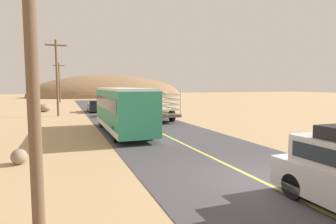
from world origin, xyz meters
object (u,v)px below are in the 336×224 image
Objects in this scene: power_pole_mid at (57,76)px; boulder_far_horizon at (45,108)px; livestock_truck at (147,101)px; car_far at (95,107)px; boulder_near_shoulder at (19,157)px; power_pole_far at (59,81)px; power_pole_near at (30,31)px; bus at (123,109)px.

power_pole_mid reaches higher than boulder_far_horizon.
livestock_truck reaches higher than car_far.
power_pole_mid is at bearing -138.81° from car_far.
boulder_near_shoulder is at bearing -89.11° from boulder_far_horizon.
boulder_near_shoulder is at bearing -93.76° from power_pole_mid.
power_pole_far is (-9.09, 32.13, 2.52)m from livestock_truck.
livestock_truck is at bearing -60.57° from car_far.
car_far is 7.00m from power_pole_mid.
power_pole_near is at bearing -111.29° from livestock_truck.
car_far is 5.65× the size of boulder_near_shoulder.
power_pole_far is (-0.00, 55.45, -0.09)m from power_pole_near.
power_pole_mid reaches higher than bus.
power_pole_near is at bearing -97.96° from car_far.
bus is 2.27× the size of car_far.
bus is 5.70× the size of boulder_far_horizon.
livestock_truck is 5.52× the size of boulder_far_horizon.
livestock_truck is at bearing 68.71° from power_pole_near.
power_pole_near is 4.68× the size of boulder_far_horizon.
boulder_near_shoulder is 0.44× the size of boulder_far_horizon.
livestock_truck is at bearing 56.58° from boulder_near_shoulder.
power_pole_near is (-4.52, -14.03, 2.66)m from bus.
boulder_far_horizon is at bearing 105.44° from power_pole_mid.
livestock_truck is at bearing -25.85° from power_pole_mid.
power_pole_mid is at bearing 90.00° from power_pole_near.
power_pole_mid reaches higher than car_far.
livestock_truck is 1.21× the size of power_pole_far.
livestock_truck reaches higher than boulder_far_horizon.
power_pole_far is (0.00, 27.72, -0.19)m from power_pole_mid.
car_far is 2.51× the size of boulder_far_horizon.
car_far is at bearing 82.04° from power_pole_near.
car_far is at bearing -21.52° from boulder_far_horizon.
bus is 14.68m from power_pole_mid.
power_pole_near is at bearing -87.07° from boulder_far_horizon.
boulder_far_horizon is (-6.25, 19.99, -1.23)m from bus.
power_pole_far is 4.57× the size of boulder_far_horizon.
boulder_near_shoulder is (-10.41, -15.78, -1.46)m from livestock_truck.
power_pole_far is 48.09m from boulder_near_shoulder.
boulder_far_horizon is (-10.83, 10.70, -1.27)m from livestock_truck.
boulder_far_horizon reaches higher than boulder_near_shoulder.
boulder_far_horizon is (-1.74, 34.02, -3.88)m from power_pole_near.
car_far is 0.55× the size of power_pole_far.
boulder_near_shoulder is (-5.84, -6.49, -1.41)m from bus.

